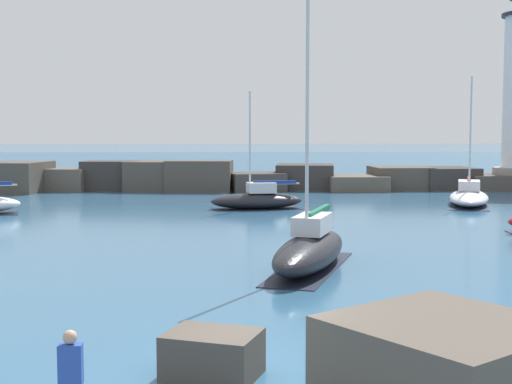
# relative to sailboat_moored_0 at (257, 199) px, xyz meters

# --- Properties ---
(ground_plane) EXTENTS (600.00, 600.00, 0.00)m
(ground_plane) POSITION_rel_sailboat_moored_0_xyz_m (-2.34, -30.15, -0.59)
(ground_plane) COLOR #336084
(open_sea_beyond) EXTENTS (400.00, 116.00, 0.01)m
(open_sea_beyond) POSITION_rel_sailboat_moored_0_xyz_m (-2.34, 74.46, -0.59)
(open_sea_beyond) COLOR #235175
(open_sea_beyond) RESTS_ON ground
(breakwater_jetty) EXTENTS (58.34, 7.07, 2.56)m
(breakwater_jetty) POSITION_rel_sailboat_moored_0_xyz_m (-2.64, 14.49, 0.44)
(breakwater_jetty) COLOR #383330
(breakwater_jetty) RESTS_ON ground
(foreground_rocks) EXTENTS (9.00, 4.89, 1.44)m
(foreground_rocks) POSITION_rel_sailboat_moored_0_xyz_m (1.04, -31.48, 0.05)
(foreground_rocks) COLOR brown
(foreground_rocks) RESTS_ON ground
(sailboat_moored_0) EXTENTS (5.92, 2.88, 7.20)m
(sailboat_moored_0) POSITION_rel_sailboat_moored_0_xyz_m (0.00, 0.00, 0.00)
(sailboat_moored_0) COLOR black
(sailboat_moored_0) RESTS_ON ground
(sailboat_moored_3) EXTENTS (4.28, 7.51, 9.20)m
(sailboat_moored_3) POSITION_rel_sailboat_moored_0_xyz_m (0.55, -19.43, 0.10)
(sailboat_moored_3) COLOR black
(sailboat_moored_3) RESTS_ON ground
(sailboat_moored_5) EXTENTS (4.96, 8.24, 8.26)m
(sailboat_moored_5) POSITION_rel_sailboat_moored_0_xyz_m (13.95, 1.69, -0.04)
(sailboat_moored_5) COLOR white
(sailboat_moored_5) RESTS_ON ground
(person_on_rocks) EXTENTS (0.36, 0.22, 1.67)m
(person_on_rocks) POSITION_rel_sailboat_moored_0_xyz_m (-5.02, -32.75, 0.34)
(person_on_rocks) COLOR #282833
(person_on_rocks) RESTS_ON ground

